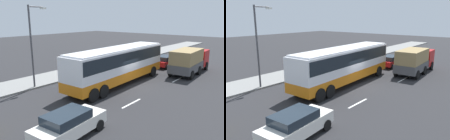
% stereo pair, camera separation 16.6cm
% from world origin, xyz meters
% --- Properties ---
extents(ground_plane, '(120.00, 120.00, 0.00)m').
position_xyz_m(ground_plane, '(0.00, 0.00, 0.00)').
color(ground_plane, '#28282B').
extents(sidewalk_curb, '(80.00, 4.00, 0.15)m').
position_xyz_m(sidewalk_curb, '(0.00, 8.14, 0.07)').
color(sidewalk_curb, gray).
rests_on(sidewalk_curb, ground_plane).
extents(lane_centreline, '(23.86, 0.16, 0.01)m').
position_xyz_m(lane_centreline, '(-2.87, -2.51, 0.00)').
color(lane_centreline, white).
rests_on(lane_centreline, ground_plane).
extents(coach_bus, '(12.56, 3.10, 3.51)m').
position_xyz_m(coach_bus, '(-0.17, 1.28, 2.18)').
color(coach_bus, orange).
rests_on(coach_bus, ground_plane).
extents(cargo_truck, '(7.48, 2.83, 2.81)m').
position_xyz_m(cargo_truck, '(8.39, -2.34, 1.53)').
color(cargo_truck, red).
rests_on(cargo_truck, ground_plane).
extents(car_red_compact, '(4.24, 2.02, 1.43)m').
position_xyz_m(car_red_compact, '(9.82, 1.30, 0.76)').
color(car_red_compact, '#B21919').
rests_on(car_red_compact, ground_plane).
extents(car_white_minivan, '(4.40, 2.08, 1.50)m').
position_xyz_m(car_white_minivan, '(-9.72, -2.70, 0.80)').
color(car_white_minivan, white).
rests_on(car_white_minivan, ground_plane).
extents(pedestrian_near_curb, '(0.32, 0.32, 1.54)m').
position_xyz_m(pedestrian_near_curb, '(-0.73, 7.09, 1.03)').
color(pedestrian_near_curb, black).
rests_on(pedestrian_near_curb, sidewalk_curb).
extents(street_lamp, '(1.76, 0.24, 7.16)m').
position_xyz_m(street_lamp, '(-5.85, 6.40, 4.25)').
color(street_lamp, '#47474C').
rests_on(street_lamp, sidewalk_curb).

